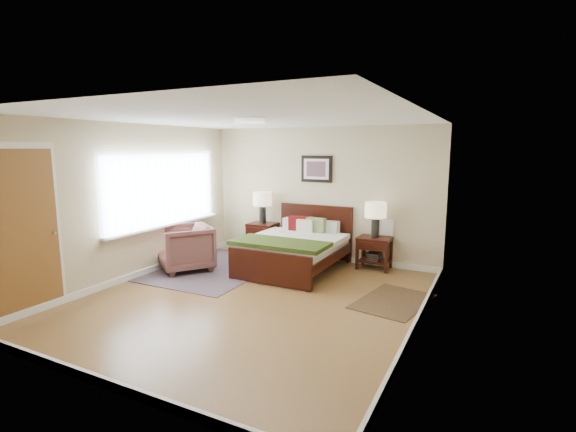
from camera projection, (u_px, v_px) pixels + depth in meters
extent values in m
plane|color=brown|center=(252.00, 299.00, 5.88)|extent=(5.00, 5.00, 0.00)
cube|color=#C4B98E|center=(321.00, 194.00, 7.88)|extent=(4.50, 0.04, 2.50)
cube|color=#C4B98E|center=(93.00, 251.00, 3.48)|extent=(4.50, 0.04, 2.50)
cube|color=#C4B98E|center=(132.00, 202.00, 6.69)|extent=(0.04, 5.00, 2.50)
cube|color=#C4B98E|center=(422.00, 225.00, 4.68)|extent=(0.04, 5.00, 2.50)
cube|color=white|center=(250.00, 118.00, 5.48)|extent=(4.50, 5.00, 0.02)
cube|color=silver|center=(163.00, 189.00, 7.27)|extent=(0.02, 2.72, 1.32)
cube|color=silver|center=(164.00, 189.00, 7.26)|extent=(0.01, 2.60, 1.20)
cube|color=silver|center=(167.00, 225.00, 7.35)|extent=(0.10, 2.72, 0.04)
cube|color=silver|center=(23.00, 231.00, 5.16)|extent=(0.01, 1.00, 2.18)
cube|color=brown|center=(24.00, 234.00, 5.17)|extent=(0.01, 0.90, 2.10)
cylinder|color=#999999|center=(54.00, 233.00, 5.50)|extent=(0.04, 0.04, 0.04)
cylinder|color=white|center=(250.00, 121.00, 5.49)|extent=(0.40, 0.40, 0.07)
cylinder|color=beige|center=(250.00, 118.00, 5.48)|extent=(0.44, 0.44, 0.01)
cube|color=black|center=(316.00, 231.00, 8.00)|extent=(1.46, 0.06, 1.02)
cube|color=black|center=(269.00, 268.00, 6.43)|extent=(1.46, 0.06, 0.51)
cube|color=black|center=(260.00, 250.00, 7.54)|extent=(0.06, 1.81, 0.16)
cube|color=black|center=(332.00, 259.00, 6.93)|extent=(0.06, 1.81, 0.16)
cube|color=beige|center=(295.00, 247.00, 7.21)|extent=(1.36, 1.79, 0.20)
cube|color=beige|center=(292.00, 241.00, 7.10)|extent=(1.54, 1.56, 0.09)
cube|color=#344413|center=(280.00, 243.00, 6.69)|extent=(1.58, 0.70, 0.06)
cube|color=beige|center=(295.00, 224.00, 7.91)|extent=(0.46, 0.18, 0.24)
cube|color=beige|center=(327.00, 227.00, 7.63)|extent=(0.46, 0.18, 0.24)
cube|color=#54090C|center=(298.00, 224.00, 7.75)|extent=(0.36, 0.17, 0.29)
cube|color=#647B47|center=(316.00, 226.00, 7.58)|extent=(0.35, 0.16, 0.29)
cube|color=beige|center=(305.00, 227.00, 7.60)|extent=(0.31, 0.13, 0.26)
cube|color=black|center=(317.00, 169.00, 7.83)|extent=(0.62, 0.03, 0.50)
cube|color=silver|center=(316.00, 169.00, 7.81)|extent=(0.50, 0.01, 0.38)
cube|color=#A52D23|center=(316.00, 169.00, 7.80)|extent=(0.38, 0.01, 0.28)
cube|color=black|center=(263.00, 224.00, 8.30)|extent=(0.53, 0.48, 0.05)
cube|color=black|center=(247.00, 241.00, 8.27)|extent=(0.05, 0.05, 0.59)
cube|color=black|center=(268.00, 243.00, 8.06)|extent=(0.05, 0.05, 0.59)
cube|color=black|center=(258.00, 237.00, 8.64)|extent=(0.05, 0.05, 0.59)
cube|color=black|center=(278.00, 239.00, 8.43)|extent=(0.05, 0.05, 0.59)
cube|color=black|center=(257.00, 231.00, 8.12)|extent=(0.47, 0.03, 0.14)
cube|color=black|center=(375.00, 239.00, 7.30)|extent=(0.57, 0.43, 0.05)
cube|color=black|center=(357.00, 255.00, 7.29)|extent=(0.05, 0.05, 0.52)
cube|color=black|center=(386.00, 258.00, 7.06)|extent=(0.05, 0.05, 0.52)
cube|color=black|center=(363.00, 250.00, 7.62)|extent=(0.05, 0.05, 0.52)
cube|color=black|center=(391.00, 254.00, 7.39)|extent=(0.05, 0.05, 0.52)
cube|color=black|center=(371.00, 247.00, 7.14)|extent=(0.51, 0.03, 0.14)
cube|color=black|center=(374.00, 261.00, 7.36)|extent=(0.51, 0.37, 0.03)
cube|color=black|center=(374.00, 259.00, 7.35)|extent=(0.21, 0.27, 0.03)
cube|color=black|center=(374.00, 257.00, 7.35)|extent=(0.21, 0.27, 0.03)
cube|color=black|center=(374.00, 255.00, 7.34)|extent=(0.21, 0.27, 0.03)
cube|color=black|center=(374.00, 253.00, 7.34)|extent=(0.21, 0.27, 0.03)
cylinder|color=black|center=(263.00, 215.00, 8.27)|extent=(0.14, 0.14, 0.32)
cylinder|color=black|center=(263.00, 206.00, 8.24)|extent=(0.02, 0.02, 0.06)
cylinder|color=beige|center=(263.00, 199.00, 8.21)|extent=(0.37, 0.37, 0.26)
cylinder|color=black|center=(375.00, 228.00, 7.26)|extent=(0.14, 0.14, 0.32)
cylinder|color=black|center=(375.00, 218.00, 7.24)|extent=(0.02, 0.02, 0.06)
cylinder|color=beige|center=(376.00, 210.00, 7.21)|extent=(0.37, 0.37, 0.26)
imported|color=brown|center=(185.00, 248.00, 7.25)|extent=(1.19, 1.20, 0.79)
cube|color=#0D1844|center=(217.00, 268.00, 7.36)|extent=(1.77, 2.47, 0.01)
cube|color=black|center=(393.00, 301.00, 5.79)|extent=(1.03, 1.37, 0.01)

